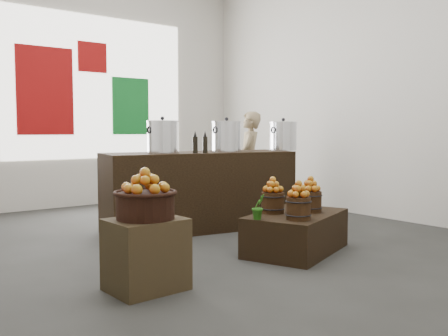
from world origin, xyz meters
TOP-DOWN VIEW (x-y plane):
  - ground at (0.00, 0.00)m, footprint 7.00×7.00m
  - back_wall at (0.00, 3.50)m, footprint 6.00×0.04m
  - back_opening at (0.30, 3.48)m, footprint 3.20×0.02m
  - deco_red_left at (-0.60, 3.47)m, footprint 0.90×0.04m
  - deco_green_right at (0.90, 3.47)m, footprint 0.70×0.04m
  - deco_red_upper at (0.20, 3.47)m, footprint 0.50×0.04m
  - crate at (-1.33, -1.14)m, footprint 0.59×0.49m
  - wicker_basket at (-1.33, -1.14)m, footprint 0.46×0.46m
  - apples_in_basket at (-1.33, -1.14)m, footprint 0.36×0.36m
  - display_table at (0.52, -0.99)m, footprint 1.36×1.10m
  - apple_bucket_front_left at (0.27, -1.26)m, footprint 0.24×0.24m
  - apples_in_bucket_front_left at (0.27, -1.26)m, footprint 0.18×0.18m
  - apple_bucket_front_right at (0.70, -1.02)m, footprint 0.24×0.24m
  - apples_in_bucket_front_right at (0.70, -1.02)m, footprint 0.18×0.18m
  - apple_bucket_rear at (0.34, -0.83)m, footprint 0.24×0.24m
  - apples_in_bucket_rear at (0.34, -0.83)m, footprint 0.18×0.18m
  - herb_garnish_right at (0.81, -0.73)m, footprint 0.26×0.23m
  - herb_garnish_left at (-0.03, -1.02)m, footprint 0.14×0.11m
  - counter at (0.41, 0.62)m, footprint 2.53×1.21m
  - stock_pot_left at (-0.08, 0.71)m, footprint 0.38×0.38m
  - stock_pot_center at (0.79, 0.55)m, footprint 0.38×0.38m
  - stock_pot_right at (1.66, 0.38)m, footprint 0.38×0.38m
  - oil_cruets at (0.37, 0.38)m, footprint 0.19×0.10m
  - shopper at (1.95, 1.45)m, footprint 0.67×0.67m

SIDE VIEW (x-z plane):
  - ground at x=0.00m, z-range 0.00..0.00m
  - display_table at x=0.52m, z-range 0.00..0.41m
  - crate at x=-1.33m, z-range 0.00..0.57m
  - counter at x=0.41m, z-range 0.00..0.99m
  - apple_bucket_front_left at x=0.27m, z-range 0.41..0.63m
  - apple_bucket_front_right at x=0.70m, z-range 0.41..0.63m
  - apple_bucket_rear at x=0.34m, z-range 0.41..0.63m
  - herb_garnish_left at x=-0.03m, z-range 0.41..0.66m
  - herb_garnish_right at x=0.81m, z-range 0.41..0.67m
  - wicker_basket at x=-1.33m, z-range 0.57..0.78m
  - apples_in_bucket_front_left at x=0.27m, z-range 0.63..0.79m
  - apples_in_bucket_front_right at x=0.70m, z-range 0.63..0.79m
  - apples_in_bucket_rear at x=0.34m, z-range 0.63..0.79m
  - shopper at x=1.95m, z-range 0.00..1.57m
  - apples_in_basket at x=-1.33m, z-range 0.78..0.97m
  - oil_cruets at x=0.37m, z-range 0.99..1.27m
  - stock_pot_left at x=-0.08m, z-range 0.99..1.37m
  - stock_pot_center at x=0.79m, z-range 0.99..1.37m
  - stock_pot_right at x=1.66m, z-range 0.99..1.37m
  - deco_green_right at x=0.90m, z-range 1.20..2.20m
  - deco_red_left at x=-0.60m, z-range 1.20..2.60m
  - back_wall at x=0.00m, z-range 0.00..4.00m
  - back_opening at x=0.30m, z-range 0.80..3.20m
  - deco_red_upper at x=0.20m, z-range 2.25..2.75m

